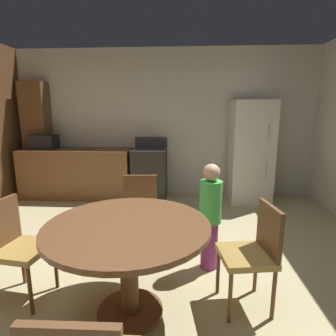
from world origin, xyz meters
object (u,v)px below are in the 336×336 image
microwave (44,142)px  dining_table (128,243)px  oven_range (150,173)px  chair_east (254,250)px  person_child (210,214)px  refrigerator (251,152)px  chair_north (140,209)px  chair_west (15,243)px

microwave → dining_table: (2.16, -2.93, -0.42)m
oven_range → dining_table: size_ratio=0.88×
dining_table → chair_east: chair_east is taller
chair_east → person_child: person_child is taller
microwave → person_child: bearing=-38.3°
refrigerator → chair_north: refrigerator is taller
chair_west → chair_east: size_ratio=1.00×
dining_table → chair_west: (-0.99, 0.13, -0.10)m
dining_table → person_child: (0.68, 0.69, -0.03)m
chair_north → chair_east: 1.35m
chair_west → oven_range: bearing=82.3°
chair_east → microwave: bearing=-50.3°
microwave → chair_east: microwave is taller
chair_east → person_child: 0.63m
oven_range → dining_table: oven_range is taller
oven_range → dining_table: 2.95m
chair_north → oven_range: bearing=179.7°
refrigerator → chair_north: (-1.63, -1.89, -0.38)m
chair_north → person_child: size_ratio=0.80×
microwave → dining_table: bearing=-53.7°
refrigerator → chair_west: refrigerator is taller
microwave → person_child: microwave is taller
dining_table → person_child: bearing=45.7°
dining_table → chair_north: 1.00m
oven_range → person_child: bearing=-68.1°
microwave → dining_table: size_ratio=0.35×
chair_north → chair_west: bearing=-51.0°
dining_table → chair_north: size_ratio=1.43×
dining_table → chair_east: size_ratio=1.43×
microwave → chair_east: size_ratio=0.51×
microwave → chair_west: (1.17, -2.80, -0.53)m
oven_range → microwave: size_ratio=2.50×
chair_west → person_child: 1.76m
microwave → chair_west: size_ratio=0.51×
refrigerator → chair_east: refrigerator is taller
dining_table → chair_north: bearing=94.5°
oven_range → microwave: bearing=-179.9°
refrigerator → chair_west: size_ratio=2.02×
refrigerator → microwave: bearing=179.2°
dining_table → chair_west: size_ratio=1.43×
oven_range → chair_north: oven_range is taller
chair_north → chair_east: size_ratio=1.00×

